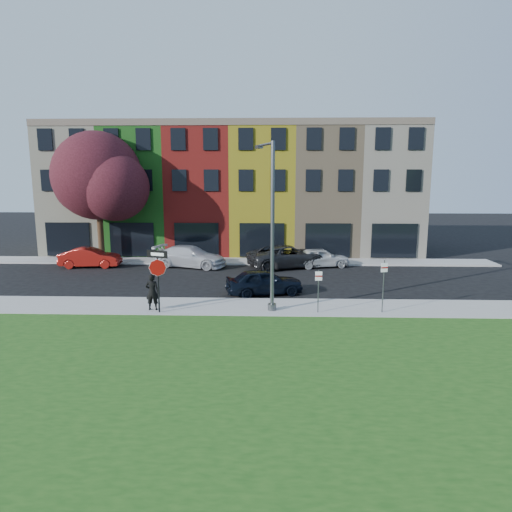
{
  "coord_description": "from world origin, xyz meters",
  "views": [
    {
      "loc": [
        0.7,
        -18.29,
        6.38
      ],
      "look_at": [
        -0.04,
        4.0,
        2.42
      ],
      "focal_mm": 32.0,
      "sensor_mm": 36.0,
      "label": 1
    }
  ],
  "objects_px": {
    "stop_sign": "(158,268)",
    "sedan_near": "(264,282)",
    "man": "(152,292)",
    "street_lamp": "(271,227)"
  },
  "relations": [
    {
      "from": "stop_sign",
      "to": "sedan_near",
      "type": "relative_size",
      "value": 0.65
    },
    {
      "from": "man",
      "to": "street_lamp",
      "type": "relative_size",
      "value": 0.22
    },
    {
      "from": "sedan_near",
      "to": "street_lamp",
      "type": "bearing_deg",
      "value": 171.06
    },
    {
      "from": "stop_sign",
      "to": "man",
      "type": "height_order",
      "value": "stop_sign"
    },
    {
      "from": "stop_sign",
      "to": "street_lamp",
      "type": "bearing_deg",
      "value": 25.79
    },
    {
      "from": "sedan_near",
      "to": "street_lamp",
      "type": "height_order",
      "value": "street_lamp"
    },
    {
      "from": "sedan_near",
      "to": "street_lamp",
      "type": "distance_m",
      "value": 4.54
    },
    {
      "from": "stop_sign",
      "to": "street_lamp",
      "type": "relative_size",
      "value": 0.37
    },
    {
      "from": "street_lamp",
      "to": "stop_sign",
      "type": "bearing_deg",
      "value": 169.56
    },
    {
      "from": "stop_sign",
      "to": "sedan_near",
      "type": "bearing_deg",
      "value": 56.04
    }
  ]
}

